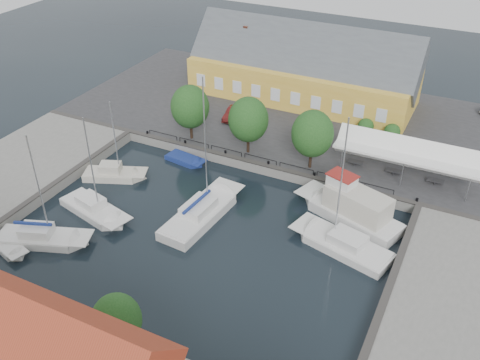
{
  "coord_description": "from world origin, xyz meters",
  "views": [
    {
      "loc": [
        19.21,
        -32.9,
        29.62
      ],
      "look_at": [
        0.0,
        6.0,
        1.5
      ],
      "focal_mm": 40.0,
      "sensor_mm": 36.0,
      "label": 1
    }
  ],
  "objects_px": {
    "trawler": "(352,210)",
    "launch_sw": "(9,249)",
    "car_red": "(233,113)",
    "west_boat_d": "(42,239)",
    "east_boat_a": "(343,246)",
    "tent_canopy": "(408,153)",
    "warehouse": "(299,70)",
    "west_boat_b": "(114,176)",
    "launch_nw": "(185,161)",
    "west_boat_c": "(95,211)",
    "center_sailboat": "(202,214)"
  },
  "relations": [
    {
      "from": "trawler",
      "to": "launch_sw",
      "type": "distance_m",
      "value": 30.08
    },
    {
      "from": "car_red",
      "to": "west_boat_d",
      "type": "distance_m",
      "value": 27.36
    },
    {
      "from": "east_boat_a",
      "to": "west_boat_d",
      "type": "distance_m",
      "value": 25.84
    },
    {
      "from": "east_boat_a",
      "to": "launch_sw",
      "type": "relative_size",
      "value": 2.8
    },
    {
      "from": "tent_canopy",
      "to": "car_red",
      "type": "bearing_deg",
      "value": 169.07
    },
    {
      "from": "warehouse",
      "to": "trawler",
      "type": "bearing_deg",
      "value": -58.02
    },
    {
      "from": "west_boat_b",
      "to": "launch_nw",
      "type": "bearing_deg",
      "value": 51.31
    },
    {
      "from": "warehouse",
      "to": "launch_sw",
      "type": "bearing_deg",
      "value": -106.18
    },
    {
      "from": "car_red",
      "to": "west_boat_c",
      "type": "bearing_deg",
      "value": -104.09
    },
    {
      "from": "west_boat_c",
      "to": "launch_nw",
      "type": "height_order",
      "value": "west_boat_c"
    },
    {
      "from": "tent_canopy",
      "to": "west_boat_d",
      "type": "relative_size",
      "value": 1.26
    },
    {
      "from": "center_sailboat",
      "to": "launch_sw",
      "type": "height_order",
      "value": "center_sailboat"
    },
    {
      "from": "center_sailboat",
      "to": "west_boat_d",
      "type": "distance_m",
      "value": 13.99
    },
    {
      "from": "west_boat_b",
      "to": "launch_sw",
      "type": "bearing_deg",
      "value": -94.47
    },
    {
      "from": "west_boat_c",
      "to": "launch_nw",
      "type": "bearing_deg",
      "value": 77.24
    },
    {
      "from": "trawler",
      "to": "west_boat_b",
      "type": "distance_m",
      "value": 24.11
    },
    {
      "from": "trawler",
      "to": "west_boat_d",
      "type": "height_order",
      "value": "west_boat_d"
    },
    {
      "from": "center_sailboat",
      "to": "launch_sw",
      "type": "relative_size",
      "value": 3.08
    },
    {
      "from": "west_boat_b",
      "to": "launch_nw",
      "type": "relative_size",
      "value": 1.92
    },
    {
      "from": "trawler",
      "to": "west_boat_c",
      "type": "height_order",
      "value": "west_boat_c"
    },
    {
      "from": "trawler",
      "to": "center_sailboat",
      "type": "bearing_deg",
      "value": -154.91
    },
    {
      "from": "trawler",
      "to": "car_red",
      "type": "bearing_deg",
      "value": 146.52
    },
    {
      "from": "warehouse",
      "to": "east_boat_a",
      "type": "height_order",
      "value": "east_boat_a"
    },
    {
      "from": "west_boat_b",
      "to": "center_sailboat",
      "type": "bearing_deg",
      "value": -9.54
    },
    {
      "from": "tent_canopy",
      "to": "car_red",
      "type": "distance_m",
      "value": 21.59
    },
    {
      "from": "center_sailboat",
      "to": "west_boat_b",
      "type": "xyz_separation_m",
      "value": [
        -11.42,
        1.92,
        -0.1
      ]
    },
    {
      "from": "center_sailboat",
      "to": "west_boat_c",
      "type": "bearing_deg",
      "value": -157.54
    },
    {
      "from": "tent_canopy",
      "to": "west_boat_d",
      "type": "distance_m",
      "value": 34.74
    },
    {
      "from": "center_sailboat",
      "to": "trawler",
      "type": "height_order",
      "value": "center_sailboat"
    },
    {
      "from": "east_boat_a",
      "to": "west_boat_c",
      "type": "distance_m",
      "value": 22.83
    },
    {
      "from": "launch_sw",
      "to": "warehouse",
      "type": "bearing_deg",
      "value": 73.82
    },
    {
      "from": "tent_canopy",
      "to": "west_boat_d",
      "type": "height_order",
      "value": "west_boat_d"
    },
    {
      "from": "west_boat_b",
      "to": "west_boat_c",
      "type": "bearing_deg",
      "value": -69.26
    },
    {
      "from": "west_boat_c",
      "to": "launch_sw",
      "type": "relative_size",
      "value": 2.37
    },
    {
      "from": "warehouse",
      "to": "center_sailboat",
      "type": "relative_size",
      "value": 2.04
    },
    {
      "from": "launch_nw",
      "to": "west_boat_b",
      "type": "bearing_deg",
      "value": -128.69
    },
    {
      "from": "center_sailboat",
      "to": "east_boat_a",
      "type": "xyz_separation_m",
      "value": [
        12.95,
        1.5,
        -0.1
      ]
    },
    {
      "from": "west_boat_d",
      "to": "center_sailboat",
      "type": "bearing_deg",
      "value": 40.78
    },
    {
      "from": "warehouse",
      "to": "center_sailboat",
      "type": "xyz_separation_m",
      "value": [
        1.21,
        -27.53,
        -4.07
      ]
    },
    {
      "from": "center_sailboat",
      "to": "launch_nw",
      "type": "bearing_deg",
      "value": 129.52
    },
    {
      "from": "tent_canopy",
      "to": "west_boat_c",
      "type": "xyz_separation_m",
      "value": [
        -24.63,
        -17.5,
        -3.42
      ]
    },
    {
      "from": "car_red",
      "to": "center_sailboat",
      "type": "bearing_deg",
      "value": -76.95
    },
    {
      "from": "car_red",
      "to": "launch_sw",
      "type": "relative_size",
      "value": 0.89
    },
    {
      "from": "tent_canopy",
      "to": "west_boat_b",
      "type": "bearing_deg",
      "value": -156.32
    },
    {
      "from": "warehouse",
      "to": "center_sailboat",
      "type": "bearing_deg",
      "value": -87.48
    },
    {
      "from": "center_sailboat",
      "to": "west_boat_c",
      "type": "xyz_separation_m",
      "value": [
        -9.25,
        -3.82,
        -0.1
      ]
    },
    {
      "from": "west_boat_d",
      "to": "launch_sw",
      "type": "bearing_deg",
      "value": -132.08
    },
    {
      "from": "car_red",
      "to": "west_boat_c",
      "type": "xyz_separation_m",
      "value": [
        -3.53,
        -21.57,
        -1.4
      ]
    },
    {
      "from": "tent_canopy",
      "to": "launch_sw",
      "type": "height_order",
      "value": "tent_canopy"
    },
    {
      "from": "west_boat_b",
      "to": "west_boat_c",
      "type": "height_order",
      "value": "west_boat_c"
    }
  ]
}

